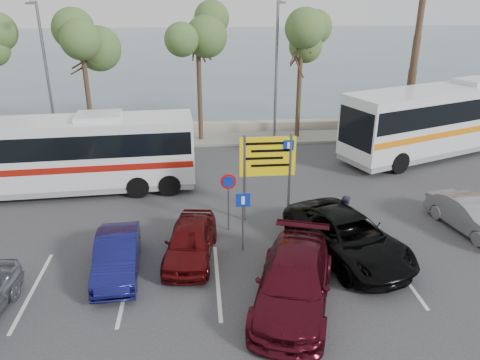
{
  "coord_description": "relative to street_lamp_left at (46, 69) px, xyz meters",
  "views": [
    {
      "loc": [
        -1.64,
        -13.78,
        8.77
      ],
      "look_at": [
        -0.1,
        3.0,
        1.84
      ],
      "focal_mm": 35.0,
      "sensor_mm": 36.0,
      "label": 1
    }
  ],
  "objects": [
    {
      "name": "ground",
      "position": [
        10.0,
        -13.52,
        -4.6
      ],
      "size": [
        120.0,
        120.0,
        0.0
      ],
      "primitive_type": "plane",
      "color": "#313134",
      "rests_on": "ground"
    },
    {
      "name": "kerb_strip",
      "position": [
        10.0,
        0.48,
        -4.52
      ],
      "size": [
        44.0,
        2.4,
        0.15
      ],
      "primitive_type": "cube",
      "color": "gray",
      "rests_on": "ground"
    },
    {
      "name": "seawall",
      "position": [
        10.0,
        2.48,
        -4.3
      ],
      "size": [
        48.0,
        0.8,
        0.6
      ],
      "primitive_type": "cube",
      "color": "#A39482",
      "rests_on": "ground"
    },
    {
      "name": "sea",
      "position": [
        10.0,
        46.48,
        -4.59
      ],
      "size": [
        140.0,
        140.0,
        0.0
      ],
      "primitive_type": "plane",
      "color": "#3F5965",
      "rests_on": "ground"
    },
    {
      "name": "tree_left",
      "position": [
        2.0,
        0.48,
        1.41
      ],
      "size": [
        3.2,
        3.2,
        7.2
      ],
      "color": "#382619",
      "rests_on": "kerb_strip"
    },
    {
      "name": "tree_mid",
      "position": [
        8.5,
        0.48,
        2.06
      ],
      "size": [
        3.2,
        3.2,
        8.0
      ],
      "color": "#382619",
      "rests_on": "kerb_strip"
    },
    {
      "name": "tree_right",
      "position": [
        14.5,
        0.48,
        1.57
      ],
      "size": [
        3.2,
        3.2,
        7.4
      ],
      "color": "#382619",
      "rests_on": "kerb_strip"
    },
    {
      "name": "street_lamp_left",
      "position": [
        0.0,
        0.0,
        0.0
      ],
      "size": [
        0.45,
        1.15,
        8.01
      ],
      "color": "slate",
      "rests_on": "kerb_strip"
    },
    {
      "name": "street_lamp_right",
      "position": [
        13.0,
        0.0,
        0.0
      ],
      "size": [
        0.45,
        1.15,
        8.01
      ],
      "color": "slate",
      "rests_on": "kerb_strip"
    },
    {
      "name": "direction_sign",
      "position": [
        11.0,
        -10.32,
        -2.17
      ],
      "size": [
        2.2,
        0.12,
        3.6
      ],
      "color": "slate",
      "rests_on": "ground"
    },
    {
      "name": "sign_no_stop",
      "position": [
        9.4,
        -11.13,
        -3.02
      ],
      "size": [
        0.6,
        0.08,
        2.35
      ],
      "color": "slate",
      "rests_on": "ground"
    },
    {
      "name": "sign_parking",
      "position": [
        9.8,
        -12.73,
        -3.13
      ],
      "size": [
        0.5,
        0.07,
        2.25
      ],
      "color": "slate",
      "rests_on": "ground"
    },
    {
      "name": "lane_markings",
      "position": [
        8.86,
        -14.52,
        -4.6
      ],
      "size": [
        12.02,
        4.2,
        0.01
      ],
      "primitive_type": null,
      "color": "silver",
      "rests_on": "ground"
    },
    {
      "name": "coach_bus_left",
      "position": [
        2.22,
        -6.75,
        -2.91
      ],
      "size": [
        11.82,
        3.2,
        3.64
      ],
      "color": "silver",
      "rests_on": "ground"
    },
    {
      "name": "coach_bus_right",
      "position": [
        22.21,
        -3.02,
        -2.72
      ],
      "size": [
        13.13,
        7.37,
        4.06
      ],
      "color": "silver",
      "rests_on": "ground"
    },
    {
      "name": "car_blue",
      "position": [
        5.54,
        -13.76,
        -3.96
      ],
      "size": [
        1.6,
        3.93,
        1.27
      ],
      "primitive_type": "imported",
      "rotation": [
        0.0,
        0.0,
        0.07
      ],
      "color": "#10124D",
      "rests_on": "ground"
    },
    {
      "name": "car_maroon",
      "position": [
        11.0,
        -15.91,
        -3.84
      ],
      "size": [
        3.59,
        5.6,
        1.51
      ],
      "primitive_type": "imported",
      "rotation": [
        0.0,
        0.0,
        -0.31
      ],
      "color": "#470B17",
      "rests_on": "ground"
    },
    {
      "name": "car_red",
      "position": [
        7.94,
        -13.05,
        -3.93
      ],
      "size": [
        2.12,
        4.12,
        1.34
      ],
      "primitive_type": "imported",
      "rotation": [
        0.0,
        0.0,
        -0.14
      ],
      "color": "#4E0B0C",
      "rests_on": "ground"
    },
    {
      "name": "suv_black",
      "position": [
        13.4,
        -13.39,
        -3.84
      ],
      "size": [
        4.12,
        5.95,
        1.51
      ],
      "primitive_type": "imported",
      "rotation": [
        0.0,
        0.0,
        0.33
      ],
      "color": "black",
      "rests_on": "ground"
    },
    {
      "name": "car_silver_b",
      "position": [
        18.73,
        -12.02,
        -3.96
      ],
      "size": [
        2.12,
        4.07,
        1.28
      ],
      "primitive_type": "imported",
      "rotation": [
        0.0,
        0.0,
        0.21
      ],
      "color": "gray",
      "rests_on": "ground"
    },
    {
      "name": "pedestrian_far",
      "position": [
        13.77,
        -11.83,
        -3.81
      ],
      "size": [
        0.62,
        0.79,
        1.58
      ],
      "primitive_type": "imported",
      "rotation": [
        0.0,
        0.0,
        1.54
      ],
      "color": "#303548",
      "rests_on": "ground"
    }
  ]
}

